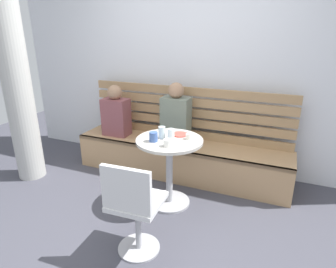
{
  "coord_description": "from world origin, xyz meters",
  "views": [
    {
      "loc": [
        1.15,
        -1.95,
        1.78
      ],
      "look_at": [
        0.06,
        0.66,
        0.75
      ],
      "focal_mm": 30.81,
      "sensor_mm": 36.0,
      "label": 1
    }
  ],
  "objects_px": {
    "cup_mug_blue": "(154,137)",
    "cup_ceramic_white": "(168,143)",
    "cafe_table": "(169,159)",
    "cup_water_clear": "(171,134)",
    "person_adult": "(176,116)",
    "booth_bench": "(180,159)",
    "white_chair": "(134,206)",
    "cup_espresso_small": "(188,137)",
    "person_child_left": "(116,113)",
    "plate_small": "(180,134)",
    "cup_glass_tall": "(162,132)"
  },
  "relations": [
    {
      "from": "cup_mug_blue",
      "to": "cup_ceramic_white",
      "type": "height_order",
      "value": "cup_mug_blue"
    },
    {
      "from": "person_child_left",
      "to": "cup_water_clear",
      "type": "xyz_separation_m",
      "value": [
        1.03,
        -0.62,
        0.06
      ]
    },
    {
      "from": "booth_bench",
      "to": "cup_espresso_small",
      "type": "distance_m",
      "value": 0.84
    },
    {
      "from": "white_chair",
      "to": "person_child_left",
      "type": "bearing_deg",
      "value": 126.18
    },
    {
      "from": "cup_mug_blue",
      "to": "booth_bench",
      "type": "bearing_deg",
      "value": 90.17
    },
    {
      "from": "cafe_table",
      "to": "cup_espresso_small",
      "type": "relative_size",
      "value": 13.21
    },
    {
      "from": "person_child_left",
      "to": "cup_ceramic_white",
      "type": "relative_size",
      "value": 8.37
    },
    {
      "from": "booth_bench",
      "to": "person_child_left",
      "type": "xyz_separation_m",
      "value": [
        -0.9,
        -0.03,
        0.52
      ]
    },
    {
      "from": "person_adult",
      "to": "cup_water_clear",
      "type": "relative_size",
      "value": 6.82
    },
    {
      "from": "cafe_table",
      "to": "plate_small",
      "type": "distance_m",
      "value": 0.28
    },
    {
      "from": "cafe_table",
      "to": "cup_mug_blue",
      "type": "bearing_deg",
      "value": -136.84
    },
    {
      "from": "cafe_table",
      "to": "cup_mug_blue",
      "type": "height_order",
      "value": "cup_mug_blue"
    },
    {
      "from": "cafe_table",
      "to": "cup_ceramic_white",
      "type": "height_order",
      "value": "cup_ceramic_white"
    },
    {
      "from": "white_chair",
      "to": "cup_ceramic_white",
      "type": "xyz_separation_m",
      "value": [
        0.03,
        0.63,
        0.31
      ]
    },
    {
      "from": "person_child_left",
      "to": "cup_water_clear",
      "type": "height_order",
      "value": "person_child_left"
    },
    {
      "from": "cup_glass_tall",
      "to": "cup_mug_blue",
      "type": "bearing_deg",
      "value": -107.27
    },
    {
      "from": "cup_ceramic_white",
      "to": "person_adult",
      "type": "bearing_deg",
      "value": 106.13
    },
    {
      "from": "cup_ceramic_white",
      "to": "plate_small",
      "type": "distance_m",
      "value": 0.34
    },
    {
      "from": "person_adult",
      "to": "person_child_left",
      "type": "relative_size",
      "value": 1.12
    },
    {
      "from": "person_child_left",
      "to": "plate_small",
      "type": "relative_size",
      "value": 3.94
    },
    {
      "from": "white_chair",
      "to": "plate_small",
      "type": "relative_size",
      "value": 5.0
    },
    {
      "from": "person_adult",
      "to": "cup_glass_tall",
      "type": "bearing_deg",
      "value": -80.92
    },
    {
      "from": "cup_glass_tall",
      "to": "cup_espresso_small",
      "type": "bearing_deg",
      "value": 15.69
    },
    {
      "from": "booth_bench",
      "to": "person_adult",
      "type": "bearing_deg",
      "value": 161.73
    },
    {
      "from": "booth_bench",
      "to": "cup_mug_blue",
      "type": "bearing_deg",
      "value": -89.83
    },
    {
      "from": "booth_bench",
      "to": "cafe_table",
      "type": "xyz_separation_m",
      "value": [
        0.12,
        -0.65,
        0.3
      ]
    },
    {
      "from": "white_chair",
      "to": "person_adult",
      "type": "bearing_deg",
      "value": 98.43
    },
    {
      "from": "cup_mug_blue",
      "to": "cup_glass_tall",
      "type": "height_order",
      "value": "cup_glass_tall"
    },
    {
      "from": "person_adult",
      "to": "cup_water_clear",
      "type": "xyz_separation_m",
      "value": [
        0.2,
        -0.67,
        0.02
      ]
    },
    {
      "from": "cup_water_clear",
      "to": "person_adult",
      "type": "bearing_deg",
      "value": 107.13
    },
    {
      "from": "person_adult",
      "to": "cup_mug_blue",
      "type": "height_order",
      "value": "person_adult"
    },
    {
      "from": "white_chair",
      "to": "cup_espresso_small",
      "type": "distance_m",
      "value": 0.95
    },
    {
      "from": "person_adult",
      "to": "cup_ceramic_white",
      "type": "distance_m",
      "value": 0.88
    },
    {
      "from": "cup_ceramic_white",
      "to": "cup_espresso_small",
      "type": "height_order",
      "value": "cup_ceramic_white"
    },
    {
      "from": "booth_bench",
      "to": "person_adult",
      "type": "height_order",
      "value": "person_adult"
    },
    {
      "from": "person_adult",
      "to": "cup_glass_tall",
      "type": "xyz_separation_m",
      "value": [
        0.11,
        -0.67,
        0.02
      ]
    },
    {
      "from": "booth_bench",
      "to": "white_chair",
      "type": "relative_size",
      "value": 3.18
    },
    {
      "from": "white_chair",
      "to": "plate_small",
      "type": "distance_m",
      "value": 1.01
    },
    {
      "from": "cafe_table",
      "to": "cup_espresso_small",
      "type": "xyz_separation_m",
      "value": [
        0.18,
        0.08,
        0.25
      ]
    },
    {
      "from": "booth_bench",
      "to": "cafe_table",
      "type": "height_order",
      "value": "cafe_table"
    },
    {
      "from": "cup_water_clear",
      "to": "cup_espresso_small",
      "type": "relative_size",
      "value": 1.96
    },
    {
      "from": "cup_water_clear",
      "to": "cup_glass_tall",
      "type": "relative_size",
      "value": 0.92
    },
    {
      "from": "person_adult",
      "to": "person_child_left",
      "type": "distance_m",
      "value": 0.83
    },
    {
      "from": "cup_water_clear",
      "to": "cup_ceramic_white",
      "type": "distance_m",
      "value": 0.19
    },
    {
      "from": "cup_water_clear",
      "to": "cup_mug_blue",
      "type": "bearing_deg",
      "value": -138.54
    },
    {
      "from": "cup_water_clear",
      "to": "cup_ceramic_white",
      "type": "xyz_separation_m",
      "value": [
        0.04,
        -0.18,
        -0.02
      ]
    },
    {
      "from": "plate_small",
      "to": "white_chair",
      "type": "bearing_deg",
      "value": -91.49
    },
    {
      "from": "white_chair",
      "to": "cup_espresso_small",
      "type": "xyz_separation_m",
      "value": [
        0.15,
        0.89,
        0.3
      ]
    },
    {
      "from": "white_chair",
      "to": "cafe_table",
      "type": "bearing_deg",
      "value": 92.06
    },
    {
      "from": "white_chair",
      "to": "cup_espresso_small",
      "type": "relative_size",
      "value": 15.18
    }
  ]
}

